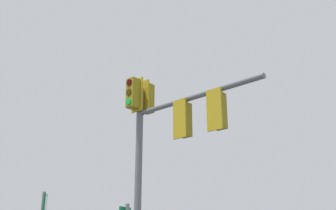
# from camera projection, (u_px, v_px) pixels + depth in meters

# --- Properties ---
(signal_mast_assembly) EXTENTS (1.71, 4.22, 6.50)m
(signal_mast_assembly) POSITION_uv_depth(u_px,v_px,m) (160.00, 134.00, 10.65)
(signal_mast_assembly) COLOR slate
(signal_mast_assembly) RESTS_ON ground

